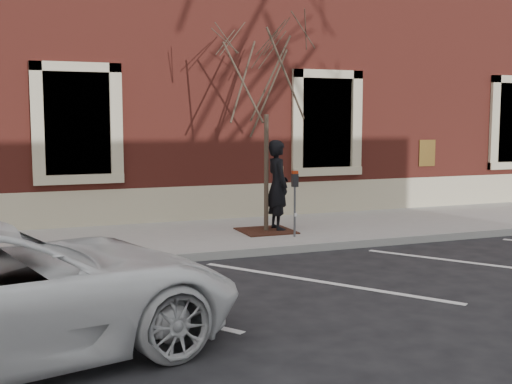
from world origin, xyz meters
name	(u,v)px	position (x,y,z in m)	size (l,w,h in m)	color
ground	(268,254)	(0.00, 0.00, 0.00)	(120.00, 120.00, 0.00)	#28282B
sidewalk_near	(236,235)	(0.00, 1.75, 0.07)	(40.00, 3.50, 0.15)	#AEA9A4
curb_near	(269,251)	(0.00, -0.05, 0.07)	(40.00, 0.12, 0.15)	#9E9E99
parking_stripes	(322,282)	(0.00, -2.20, 0.00)	(28.00, 4.40, 0.01)	silver
building_civic	(168,67)	(0.00, 7.74, 4.00)	(40.00, 8.62, 8.00)	maroon
man	(278,185)	(0.86, 1.55, 1.11)	(0.70, 0.46, 1.91)	black
parking_meter	(295,191)	(0.87, 0.72, 1.07)	(0.12, 0.09, 1.33)	#595B60
tree_grate	(266,231)	(0.57, 1.49, 0.16)	(1.08, 1.08, 0.03)	#401C14
sapling	(266,82)	(0.57, 1.49, 3.26)	(2.66, 2.66, 4.44)	#423628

